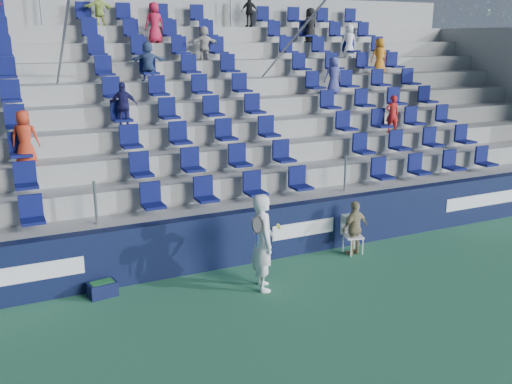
% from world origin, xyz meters
% --- Properties ---
extents(ground, '(70.00, 70.00, 0.00)m').
position_xyz_m(ground, '(0.00, 0.00, 0.00)').
color(ground, '#30704A').
rests_on(ground, ground).
extents(sponsor_wall, '(24.00, 0.32, 1.20)m').
position_xyz_m(sponsor_wall, '(0.00, 3.15, 0.60)').
color(sponsor_wall, '#0E1433').
rests_on(sponsor_wall, ground).
extents(grandstand, '(24.00, 8.17, 6.63)m').
position_xyz_m(grandstand, '(-0.00, 8.24, 2.14)').
color(grandstand, '#999994').
rests_on(grandstand, ground).
extents(tennis_player, '(0.72, 0.81, 1.96)m').
position_xyz_m(tennis_player, '(-0.15, 1.73, 0.98)').
color(tennis_player, white).
rests_on(tennis_player, ground).
extents(line_judge_chair, '(0.49, 0.50, 0.92)m').
position_xyz_m(line_judge_chair, '(2.57, 2.65, 0.52)').
color(line_judge_chair, white).
rests_on(line_judge_chair, ground).
extents(line_judge, '(0.80, 0.45, 1.28)m').
position_xyz_m(line_judge, '(2.57, 2.50, 0.64)').
color(line_judge, tan).
rests_on(line_judge, ground).
extents(ball_bin, '(0.57, 0.42, 0.30)m').
position_xyz_m(ball_bin, '(-3.13, 2.75, 0.16)').
color(ball_bin, '#0E1234').
rests_on(ball_bin, ground).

